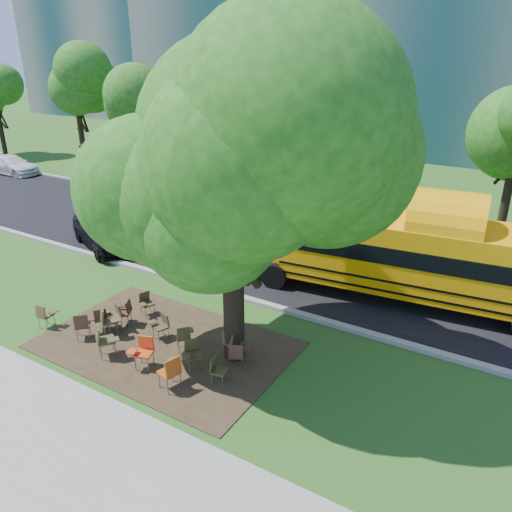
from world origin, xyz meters
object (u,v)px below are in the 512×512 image
Objects in this scene: chair_4 at (104,338)px; black_car at (104,230)px; chair_12 at (192,352)px; bg_car_red at (176,192)px; school_bus at (438,260)px; chair_15 at (232,342)px; main_tree at (231,172)px; pedestrian_a at (114,165)px; chair_8 at (101,317)px; chair_11 at (184,335)px; pedestrian_b at (82,156)px; chair_5 at (143,349)px; chair_6 at (171,369)px; chair_14 at (161,324)px; chair_3 at (114,314)px; chair_0 at (45,314)px; chair_10 at (146,301)px; chair_2 at (83,323)px; chair_9 at (125,310)px; bg_car_white at (11,165)px; chair_13 at (237,353)px; chair_7 at (217,369)px; bg_car_silver at (113,178)px; chair_1 at (107,319)px.

black_car is (-6.24, 5.86, 0.14)m from chair_4.
chair_12 is 0.20× the size of bg_car_red.
chair_12 is (-4.53, -6.96, -1.09)m from school_bus.
chair_4 is 3.48m from chair_15.
pedestrian_a is at bearing 144.04° from main_tree.
school_bus reaches higher than chair_8.
bg_car_red is (-7.91, 12.59, 0.00)m from chair_4.
chair_11 is 0.46× the size of pedestrian_b.
chair_4 is 0.56× the size of pedestrian_b.
main_tree reaches higher than chair_11.
chair_6 is (1.24, -0.34, 0.03)m from chair_5.
chair_14 is (1.81, 0.60, 0.02)m from chair_8.
chair_3 reaches higher than chair_8.
chair_0 is at bearing -147.37° from school_bus.
chair_10 is 6.61m from black_car.
chair_2 is 1.31m from chair_9.
chair_14 is at bearing -86.28° from chair_5.
chair_4 is 1.23× the size of chair_11.
chair_5 reaches higher than chair_12.
chair_3 is 1.15× the size of chair_10.
chair_4 is 1.01× the size of chair_6.
bg_car_red reaches higher than chair_8.
chair_0 is 0.19× the size of bg_car_white.
chair_10 is at bearing 140.29° from chair_13.
chair_10 is 0.90× the size of chair_15.
chair_8 is at bearing 140.87° from chair_11.
chair_5 is 1.07× the size of chair_12.
bg_car_silver reaches higher than chair_7.
chair_10 reaches higher than chair_7.
pedestrian_a is at bearing 18.09° from chair_9.
chair_0 and chair_11 have the same top height.
chair_15 is at bearing 98.70° from chair_10.
bg_car_silver reaches higher than chair_0.
chair_4 is 1.24× the size of chair_8.
chair_1 is 1.14× the size of chair_14.
pedestrian_b reaches higher than chair_8.
bg_car_silver reaches higher than chair_10.
black_car reaches higher than chair_6.
pedestrian_b reaches higher than chair_4.
main_tree reaches higher than chair_2.
chair_2 is (-4.24, -1.51, -4.64)m from main_tree.
chair_6 is 16.43m from bg_car_red.
pedestrian_b reaches higher than chair_3.
chair_6 reaches higher than chair_2.
chair_5 is at bearing 131.26° from chair_14.
chair_4 is at bearing -32.01° from chair_12.
chair_9 is 23.43m from bg_car_white.
bg_car_silver is (-19.59, 4.81, -0.86)m from school_bus.
chair_7 is at bearing -116.35° from bg_car_silver.
school_bus is 9.13m from chair_6.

